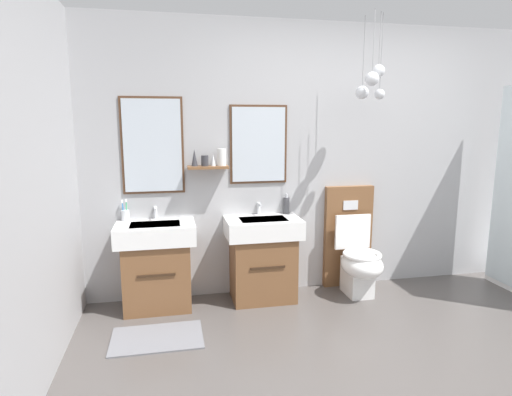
# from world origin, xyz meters

# --- Properties ---
(ground_plane) EXTENTS (6.30, 4.84, 0.10)m
(ground_plane) POSITION_xyz_m (0.00, 0.00, -0.05)
(ground_plane) COLOR #4C4744
(ground_plane) RESTS_ON ground
(wall_back) EXTENTS (5.10, 0.63, 2.51)m
(wall_back) POSITION_xyz_m (-0.02, 1.76, 1.26)
(wall_back) COLOR #A8A8AA
(wall_back) RESTS_ON ground
(bath_mat) EXTENTS (0.68, 0.44, 0.01)m
(bath_mat) POSITION_xyz_m (-1.79, 0.94, 0.01)
(bath_mat) COLOR slate
(bath_mat) RESTS_ON ground
(vanity_sink_left) EXTENTS (0.67, 0.46, 0.76)m
(vanity_sink_left) POSITION_xyz_m (-1.79, 1.51, 0.40)
(vanity_sink_left) COLOR brown
(vanity_sink_left) RESTS_ON ground
(tap_on_left_sink) EXTENTS (0.03, 0.13, 0.11)m
(tap_on_left_sink) POSITION_xyz_m (-1.79, 1.67, 0.83)
(tap_on_left_sink) COLOR silver
(tap_on_left_sink) RESTS_ON vanity_sink_left
(vanity_sink_right) EXTENTS (0.67, 0.46, 0.76)m
(vanity_sink_right) POSITION_xyz_m (-0.85, 1.51, 0.40)
(vanity_sink_right) COLOR brown
(vanity_sink_right) RESTS_ON ground
(tap_on_right_sink) EXTENTS (0.03, 0.13, 0.11)m
(tap_on_right_sink) POSITION_xyz_m (-0.85, 1.67, 0.83)
(tap_on_right_sink) COLOR silver
(tap_on_right_sink) RESTS_ON vanity_sink_right
(toilet) EXTENTS (0.48, 0.62, 1.00)m
(toilet) POSITION_xyz_m (0.04, 1.50, 0.38)
(toilet) COLOR brown
(toilet) RESTS_ON ground
(toothbrush_cup) EXTENTS (0.07, 0.07, 0.19)m
(toothbrush_cup) POSITION_xyz_m (-2.05, 1.66, 0.81)
(toothbrush_cup) COLOR silver
(toothbrush_cup) RESTS_ON vanity_sink_left
(soap_dispenser) EXTENTS (0.06, 0.06, 0.19)m
(soap_dispenser) POSITION_xyz_m (-0.59, 1.67, 0.84)
(soap_dispenser) COLOR #4C4C51
(soap_dispenser) RESTS_ON vanity_sink_right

